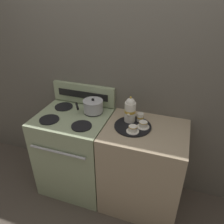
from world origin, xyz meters
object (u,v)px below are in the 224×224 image
at_px(teapot, 130,110).
at_px(teacup_right, 133,129).
at_px(saucepan, 93,106).
at_px(creamer_jug, 140,117).
at_px(serving_tray, 133,126).
at_px(stove, 76,152).
at_px(teacup_left, 143,124).

distance_m(teapot, teacup_right, 0.20).
relative_size(saucepan, creamer_jug, 3.51).
distance_m(serving_tray, teapot, 0.15).
bearing_deg(teapot, saucepan, 172.09).
bearing_deg(teacup_right, creamer_jug, 83.84).
height_order(stove, serving_tray, serving_tray).
bearing_deg(stove, saucepan, 39.08).
relative_size(teacup_left, creamer_jug, 1.45).
bearing_deg(saucepan, teapot, -7.91).
distance_m(saucepan, serving_tray, 0.47).
relative_size(saucepan, teacup_right, 2.42).
bearing_deg(teacup_left, serving_tray, -176.48).
xyz_separation_m(saucepan, teapot, (0.40, -0.06, 0.06)).
distance_m(serving_tray, teacup_left, 0.10).
relative_size(serving_tray, teacup_left, 2.97).
height_order(teacup_right, creamer_jug, creamer_jug).
bearing_deg(teapot, serving_tray, -55.44).
bearing_deg(creamer_jug, saucepan, 177.15).
relative_size(saucepan, serving_tray, 0.82).
bearing_deg(serving_tray, creamer_jug, 67.00).
height_order(teacup_left, teacup_right, same).
height_order(serving_tray, teapot, teapot).
bearing_deg(creamer_jug, stove, -170.28).
bearing_deg(teacup_left, stove, -178.74).
relative_size(stove, teacup_left, 8.12).
bearing_deg(serving_tray, stove, -179.08).
xyz_separation_m(stove, saucepan, (0.17, 0.14, 0.53)).
xyz_separation_m(stove, teacup_left, (0.71, 0.02, 0.50)).
xyz_separation_m(stove, teacup_right, (0.64, -0.08, 0.50)).
bearing_deg(teapot, teacup_left, -24.93).
bearing_deg(creamer_jug, teapot, -161.84).
height_order(stove, teacup_left, teacup_left).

